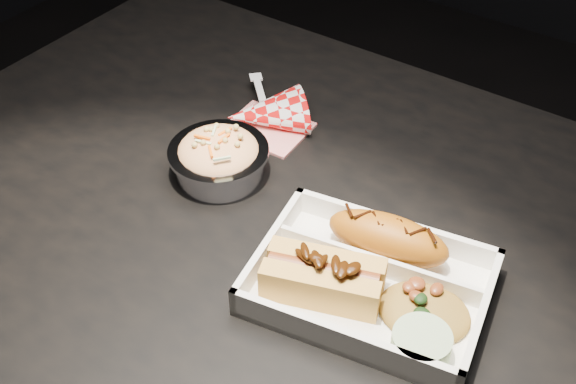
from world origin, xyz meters
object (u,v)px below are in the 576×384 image
(hotdog, at_px, (323,276))
(foil_coleslaw_cup, at_px, (219,156))
(napkin_fork, at_px, (266,114))
(food_tray, at_px, (370,286))
(dining_table, at_px, (312,281))
(fried_pastry, at_px, (388,238))

(hotdog, height_order, foil_coleslaw_cup, foil_coleslaw_cup)
(foil_coleslaw_cup, xyz_separation_m, napkin_fork, (-0.02, 0.12, -0.01))
(food_tray, distance_m, foil_coleslaw_cup, 0.27)
(food_tray, xyz_separation_m, foil_coleslaw_cup, (-0.26, 0.06, 0.02))
(food_tray, height_order, hotdog, hotdog)
(dining_table, distance_m, food_tray, 0.15)
(food_tray, bearing_deg, foil_coleslaw_cup, 156.27)
(fried_pastry, relative_size, napkin_fork, 0.94)
(dining_table, relative_size, food_tray, 4.32)
(foil_coleslaw_cup, bearing_deg, dining_table, -6.87)
(dining_table, bearing_deg, fried_pastry, 6.10)
(fried_pastry, bearing_deg, foil_coleslaw_cup, 177.90)
(dining_table, height_order, food_tray, food_tray)
(dining_table, distance_m, napkin_fork, 0.25)
(food_tray, distance_m, napkin_fork, 0.33)
(hotdog, distance_m, foil_coleslaw_cup, 0.24)
(dining_table, xyz_separation_m, food_tray, (0.10, -0.04, 0.10))
(dining_table, relative_size, fried_pastry, 8.49)
(food_tray, relative_size, foil_coleslaw_cup, 2.14)
(hotdog, bearing_deg, foil_coleslaw_cup, 137.33)
(food_tray, height_order, fried_pastry, fried_pastry)
(food_tray, height_order, foil_coleslaw_cup, foil_coleslaw_cup)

